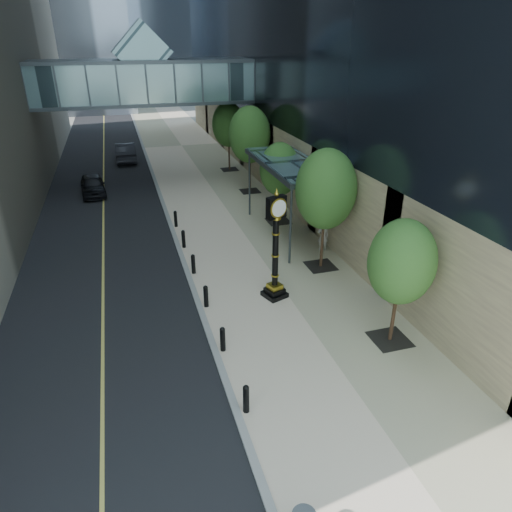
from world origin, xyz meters
The scene contains 12 objects.
ground centered at (0.00, 0.00, 0.00)m, with size 320.00×320.00×0.00m, color gray.
road centered at (-7.00, 40.00, 0.01)m, with size 8.00×180.00×0.02m, color black.
sidewalk centered at (1.00, 40.00, 0.03)m, with size 8.00×180.00×0.06m, color beige.
curb centered at (-3.00, 40.00, 0.04)m, with size 0.25×180.00×0.07m, color gray.
skywalk centered at (-3.00, 28.00, 7.71)m, with size 17.00×4.20×5.80m.
entrance_canopy centered at (3.48, 14.00, 4.19)m, with size 3.00×8.00×4.38m.
bollard_row centered at (-2.70, 9.00, 0.51)m, with size 0.20×16.20×0.90m.
street_trees centered at (3.60, 17.11, 3.89)m, with size 3.02×28.58×6.20m.
street_clock centered at (0.39, 7.36, 2.18)m, with size 1.17×1.17×4.88m.
pedestrian centered at (4.48, 11.29, 0.87)m, with size 0.59×0.39×1.61m, color #B4AEA5.
car_near centered at (-7.67, 25.22, 0.73)m, with size 1.67×4.15×1.42m, color black.
car_far centered at (-4.92, 34.95, 0.86)m, with size 1.78×5.09×1.68m, color black.
Camera 1 is at (-5.48, -9.32, 10.58)m, focal length 32.00 mm.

